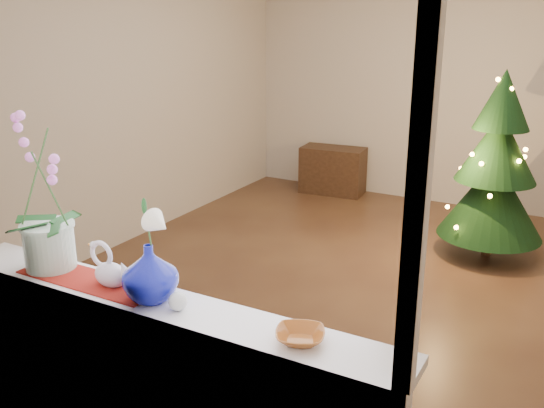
% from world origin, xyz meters
% --- Properties ---
extents(ground, '(5.00, 5.00, 0.00)m').
position_xyz_m(ground, '(0.00, 0.00, 0.00)').
color(ground, '#3A2217').
rests_on(ground, ground).
extents(wall_back, '(4.50, 0.10, 2.70)m').
position_xyz_m(wall_back, '(0.00, 2.50, 1.35)').
color(wall_back, '#BFB5A7').
rests_on(wall_back, ground).
extents(wall_front, '(4.50, 0.10, 2.70)m').
position_xyz_m(wall_front, '(0.00, -2.50, 1.35)').
color(wall_front, '#BFB5A7').
rests_on(wall_front, ground).
extents(wall_left, '(0.10, 5.00, 2.70)m').
position_xyz_m(wall_left, '(-2.25, 0.00, 1.35)').
color(wall_left, '#BFB5A7').
rests_on(wall_left, ground).
extents(windowsill, '(2.20, 0.26, 0.04)m').
position_xyz_m(windowsill, '(0.00, -2.37, 0.90)').
color(windowsill, white).
rests_on(windowsill, window_apron).
extents(window_frame, '(2.22, 0.06, 1.60)m').
position_xyz_m(window_frame, '(0.00, -2.47, 1.70)').
color(window_frame, white).
rests_on(window_frame, windowsill).
extents(runner, '(0.70, 0.20, 0.01)m').
position_xyz_m(runner, '(-0.38, -2.37, 0.92)').
color(runner, maroon).
rests_on(runner, windowsill).
extents(orchid_pot, '(0.32, 0.32, 0.72)m').
position_xyz_m(orchid_pot, '(-0.63, -2.35, 1.28)').
color(orchid_pot, silver).
rests_on(orchid_pot, windowsill).
extents(swan, '(0.24, 0.15, 0.19)m').
position_xyz_m(swan, '(-0.25, -2.36, 1.01)').
color(swan, silver).
rests_on(swan, windowsill).
extents(blue_vase, '(0.34, 0.34, 0.28)m').
position_xyz_m(blue_vase, '(-0.01, -2.38, 1.06)').
color(blue_vase, '#060B6F').
rests_on(blue_vase, windowsill).
extents(lily, '(0.15, 0.09, 0.21)m').
position_xyz_m(lily, '(-0.01, -2.38, 1.30)').
color(lily, white).
rests_on(lily, blue_vase).
extents(paperweight, '(0.08, 0.08, 0.08)m').
position_xyz_m(paperweight, '(0.14, -2.40, 0.96)').
color(paperweight, silver).
rests_on(paperweight, windowsill).
extents(amber_dish, '(0.20, 0.20, 0.04)m').
position_xyz_m(amber_dish, '(0.67, -2.38, 0.94)').
color(amber_dish, brown).
rests_on(amber_dish, windowsill).
extents(xmas_tree, '(1.14, 1.14, 1.61)m').
position_xyz_m(xmas_tree, '(0.76, 1.15, 0.81)').
color(xmas_tree, black).
rests_on(xmas_tree, ground).
extents(side_table, '(0.76, 0.43, 0.54)m').
position_xyz_m(side_table, '(-1.21, 2.25, 0.27)').
color(side_table, black).
rests_on(side_table, ground).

